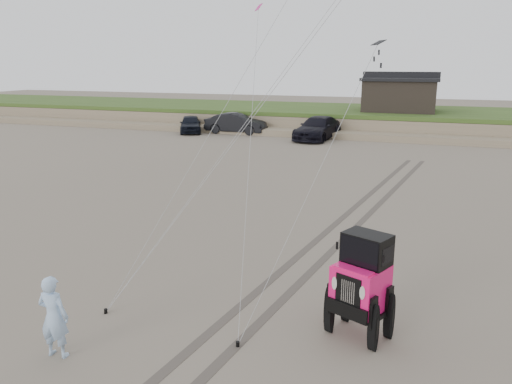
% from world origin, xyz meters
% --- Properties ---
extents(ground, '(160.00, 160.00, 0.00)m').
position_xyz_m(ground, '(0.00, 0.00, 0.00)').
color(ground, '#6B6054').
rests_on(ground, ground).
extents(dune_ridge, '(160.00, 14.25, 1.73)m').
position_xyz_m(dune_ridge, '(0.00, 37.50, 0.82)').
color(dune_ridge, '#7A6B54').
rests_on(dune_ridge, ground).
extents(cabin, '(6.40, 5.40, 3.35)m').
position_xyz_m(cabin, '(2.00, 37.00, 3.24)').
color(cabin, black).
rests_on(cabin, dune_ridge).
extents(truck_a, '(3.46, 4.66, 1.48)m').
position_xyz_m(truck_a, '(-14.72, 29.74, 0.74)').
color(truck_a, black).
rests_on(truck_a, ground).
extents(truck_b, '(5.21, 1.89, 1.71)m').
position_xyz_m(truck_b, '(-10.84, 30.52, 0.85)').
color(truck_b, black).
rests_on(truck_b, ground).
extents(truck_c, '(3.20, 6.25, 1.74)m').
position_xyz_m(truck_c, '(-3.58, 29.58, 0.87)').
color(truck_c, black).
rests_on(truck_c, ground).
extents(jeep, '(3.98, 5.46, 1.87)m').
position_xyz_m(jeep, '(3.66, 1.27, 0.93)').
color(jeep, '#FF146D').
rests_on(jeep, ground).
extents(man, '(0.68, 0.48, 1.77)m').
position_xyz_m(man, '(-2.08, -1.58, 0.88)').
color(man, '#92B2E2').
rests_on(man, ground).
extents(stake_main, '(0.08, 0.08, 0.12)m').
position_xyz_m(stake_main, '(-2.22, 0.25, 0.06)').
color(stake_main, black).
rests_on(stake_main, ground).
extents(stake_aux, '(0.08, 0.08, 0.12)m').
position_xyz_m(stake_aux, '(1.31, -0.05, 0.06)').
color(stake_aux, black).
rests_on(stake_aux, ground).
extents(tire_tracks, '(5.22, 29.74, 0.01)m').
position_xyz_m(tire_tracks, '(2.00, 8.00, 0.00)').
color(tire_tracks, '#4C443D').
rests_on(tire_tracks, ground).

